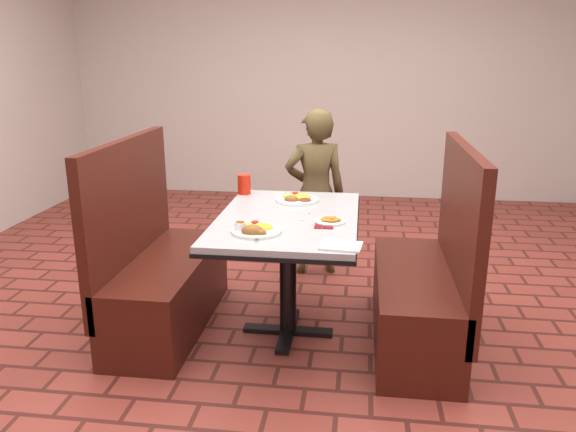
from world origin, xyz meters
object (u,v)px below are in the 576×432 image
Objects in this scene: diner_person at (315,193)px; plantain_plate at (330,220)px; dining_table at (288,232)px; far_dinner_plate at (297,197)px; red_tumbler at (244,184)px; booth_bench_left at (160,276)px; near_dinner_plate at (255,227)px; booth_bench_right at (424,290)px.

diner_person is 7.35× the size of plantain_plate.
dining_table is 4.46× the size of far_dinner_plate.
red_tumbler is (-0.43, -0.55, 0.18)m from diner_person.
plantain_plate is 1.33× the size of red_tumbler.
plantain_plate is at bearing -43.66° from red_tumbler.
near_dinner_plate is at bearing -26.19° from booth_bench_left.
booth_bench_right is at bearing 19.49° from near_dinner_plate.
dining_table is 9.32× the size of red_tumbler.
booth_bench_left is 0.87m from near_dinner_plate.
dining_table is 1.01× the size of booth_bench_right.
booth_bench_left reaches higher than near_dinner_plate.
far_dinner_plate is at bearing 78.06° from near_dinner_plate.
red_tumbler is at bearing 37.61° from diner_person.
diner_person is at bearing 98.91° from plantain_plate.
red_tumbler is (-0.23, 0.82, 0.04)m from near_dinner_plate.
plantain_plate is at bearing 84.73° from diner_person.
booth_bench_left reaches higher than dining_table.
far_dinner_plate is 0.40m from red_tumbler.
near_dinner_plate reaches higher than far_dinner_plate.
booth_bench_right is 1.35m from red_tumbler.
booth_bench_right is at bearing 0.00° from dining_table.
diner_person is 0.70m from far_dinner_plate.
near_dinner_plate is 0.85m from red_tumbler.
red_tumbler is at bearing 48.05° from booth_bench_left.
red_tumbler is (-0.37, 0.14, 0.04)m from far_dinner_plate.
dining_table is 1.01× the size of booth_bench_left.
booth_bench_left is at bearing -156.78° from far_dinner_plate.
near_dinner_plate is (-0.20, -1.36, 0.14)m from diner_person.
diner_person is 9.77× the size of red_tumbler.
diner_person is at bearing 81.61° from near_dinner_plate.
near_dinner_plate is 0.69m from far_dinner_plate.
diner_person is 4.67× the size of far_dinner_plate.
dining_table is 4.54× the size of near_dinner_plate.
plantain_plate is at bearing -5.05° from booth_bench_left.
far_dinner_plate is 0.50m from plantain_plate.
far_dinner_plate is at bearing 118.09° from plantain_plate.
booth_bench_left is at bearing 35.79° from diner_person.
booth_bench_right is 1.30m from diner_person.
booth_bench_right is (1.60, 0.00, 0.00)m from booth_bench_left.
near_dinner_plate is 0.45m from plantain_plate.
far_dinner_plate is at bearing -20.54° from red_tumbler.
plantain_plate is (0.38, 0.24, -0.02)m from near_dinner_plate.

